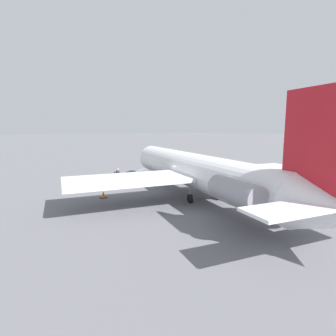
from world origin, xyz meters
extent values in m
plane|color=slate|center=(0.00, 0.00, 0.00)|extent=(600.00, 600.00, 0.00)
cylinder|color=white|center=(0.00, 0.00, 2.16)|extent=(20.71, 8.56, 2.78)
cone|color=white|center=(11.43, -3.38, 2.16)|extent=(3.71, 3.48, 2.73)
cone|color=white|center=(-11.70, 3.46, 2.16)|extent=(4.24, 3.64, 2.73)
cube|color=red|center=(-11.00, 3.25, 5.08)|extent=(3.80, 1.32, 4.45)
cube|color=white|center=(-11.38, 3.36, 2.43)|extent=(3.81, 7.94, 0.14)
cube|color=white|center=(0.64, 5.81, 1.95)|extent=(6.74, 9.63, 0.28)
cube|color=white|center=(-2.63, -5.22, 1.95)|extent=(6.74, 9.63, 0.28)
cylinder|color=gray|center=(-7.49, 4.25, 2.36)|extent=(3.56, 2.15, 1.25)
cylinder|color=gray|center=(-8.60, 0.50, 2.36)|extent=(3.56, 2.15, 1.25)
cylinder|color=black|center=(6.48, -1.91, 0.34)|extent=(0.71, 0.36, 0.69)
cylinder|color=gray|center=(6.48, -1.91, 0.80)|extent=(0.12, 0.12, 0.22)
cylinder|color=black|center=(-1.64, 1.79, 0.34)|extent=(0.71, 0.36, 0.69)
cylinder|color=gray|center=(-1.64, 1.79, 0.80)|extent=(0.12, 0.12, 0.22)
cylinder|color=black|center=(-2.35, -0.61, 0.34)|extent=(0.71, 0.36, 0.69)
cylinder|color=gray|center=(-2.35, -0.61, 0.80)|extent=(0.12, 0.12, 0.22)
cube|color=#B2B2B7|center=(7.21, 2.40, 0.25)|extent=(1.57, 2.04, 0.50)
cube|color=#B2B2B7|center=(6.64, 0.48, 0.88)|extent=(1.50, 2.40, 0.87)
cube|color=#B2B2B7|center=(7.07, 0.35, 1.38)|extent=(0.69, 2.15, 0.81)
cube|color=#23232D|center=(7.10, 3.09, 0.42)|extent=(0.27, 0.33, 0.85)
cylinder|color=#33384C|center=(7.10, 3.09, 1.18)|extent=(0.36, 0.36, 0.65)
sphere|color=tan|center=(7.10, 3.09, 1.62)|extent=(0.24, 0.24, 0.24)
cube|color=navy|center=(7.18, 3.34, 1.21)|extent=(0.32, 0.25, 0.44)
cube|color=black|center=(3.87, 6.18, 0.01)|extent=(0.51, 0.51, 0.03)
cone|color=orange|center=(3.87, 6.18, 0.28)|extent=(0.39, 0.39, 0.56)
camera|label=1|loc=(-15.38, 15.14, 5.50)|focal=28.00mm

